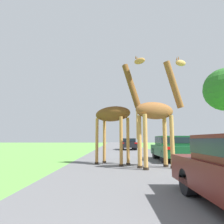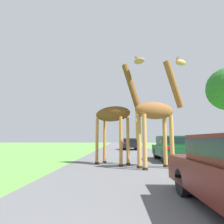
{
  "view_description": "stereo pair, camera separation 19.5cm",
  "coord_description": "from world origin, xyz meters",
  "px_view_note": "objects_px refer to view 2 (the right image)",
  "views": [
    {
      "loc": [
        -1.12,
        0.21,
        1.22
      ],
      "look_at": [
        -1.21,
        10.3,
        2.61
      ],
      "focal_mm": 32.0,
      "sensor_mm": 36.0,
      "label": 1
    },
    {
      "loc": [
        -0.92,
        0.21,
        1.22
      ],
      "look_at": [
        -1.21,
        10.3,
        2.61
      ],
      "focal_mm": 32.0,
      "sensor_mm": 36.0,
      "label": 2
    }
  ],
  "objects_px": {
    "giraffe_near_road": "(115,113)",
    "car_queue_left": "(130,144)",
    "car_queue_right": "(174,147)",
    "giraffe_companion": "(158,112)"
  },
  "relations": [
    {
      "from": "car_queue_right",
      "to": "car_queue_left",
      "type": "distance_m",
      "value": 12.8
    },
    {
      "from": "giraffe_companion",
      "to": "car_queue_left",
      "type": "relative_size",
      "value": 1.27
    },
    {
      "from": "giraffe_near_road",
      "to": "car_queue_left",
      "type": "distance_m",
      "value": 14.95
    },
    {
      "from": "giraffe_near_road",
      "to": "car_queue_right",
      "type": "relative_size",
      "value": 1.34
    },
    {
      "from": "car_queue_right",
      "to": "giraffe_near_road",
      "type": "bearing_deg",
      "value": -149.03
    },
    {
      "from": "car_queue_right",
      "to": "car_queue_left",
      "type": "xyz_separation_m",
      "value": [
        -1.78,
        12.68,
        -0.02
      ]
    },
    {
      "from": "giraffe_companion",
      "to": "car_queue_right",
      "type": "bearing_deg",
      "value": 135.35
    },
    {
      "from": "car_queue_right",
      "to": "giraffe_companion",
      "type": "bearing_deg",
      "value": -114.98
    },
    {
      "from": "giraffe_near_road",
      "to": "car_queue_left",
      "type": "relative_size",
      "value": 1.28
    },
    {
      "from": "car_queue_right",
      "to": "car_queue_left",
      "type": "relative_size",
      "value": 0.96
    }
  ]
}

